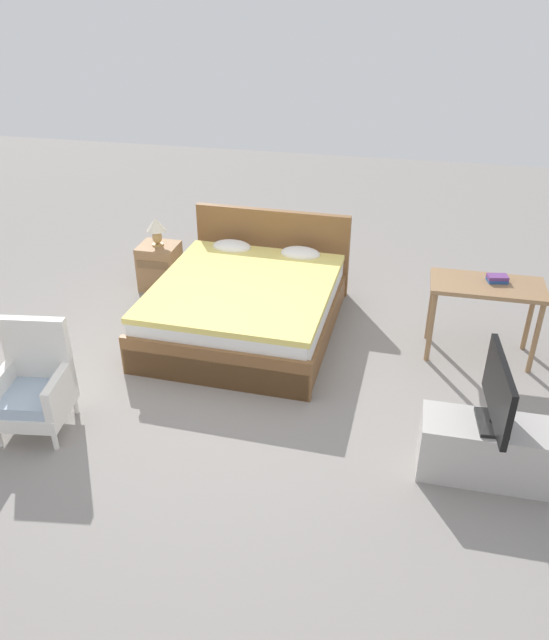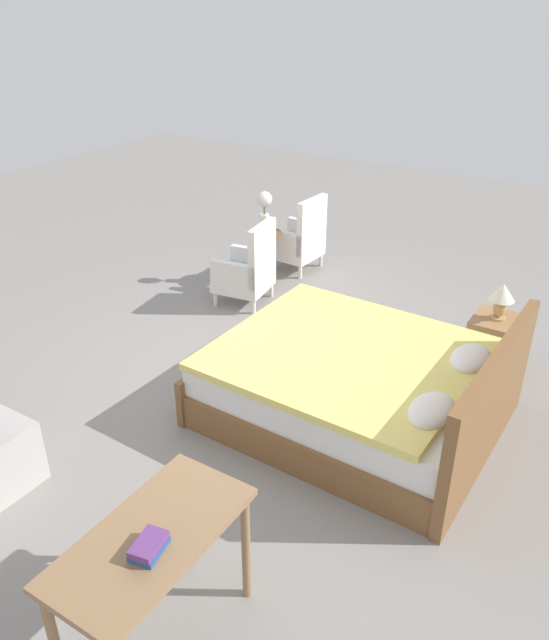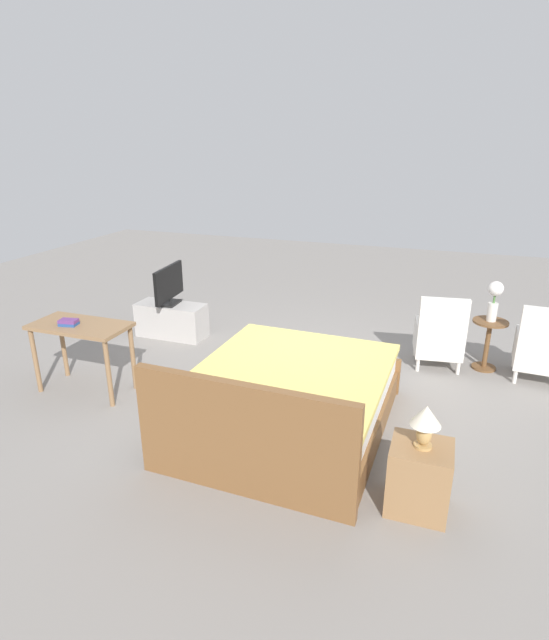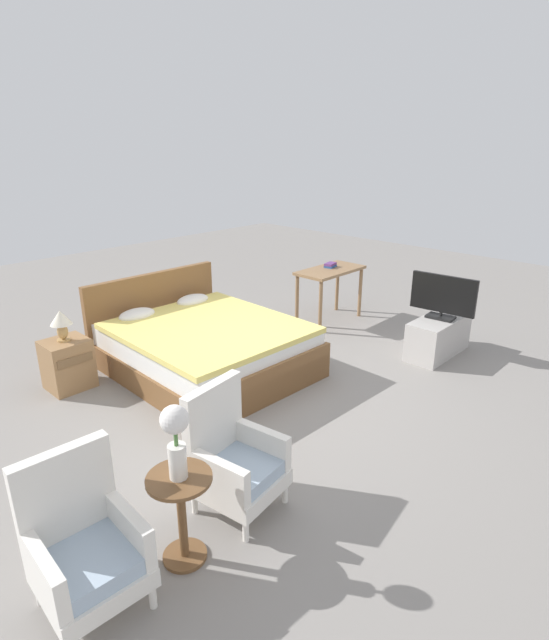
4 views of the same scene
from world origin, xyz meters
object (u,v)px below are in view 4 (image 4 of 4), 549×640
at_px(side_table, 181,508).
at_px(tv_stand, 438,336).
at_px(table_lamp, 61,321).
at_px(book_stack, 330,265).
at_px(bed, 203,346).
at_px(armchair_by_window_right, 233,460).
at_px(armchair_by_window_left, 85,547).
at_px(tv_flatscreen, 443,296).
at_px(flower_vase, 176,435).
at_px(vanity_desk, 330,277).
at_px(nightstand, 68,364).

bearing_deg(side_table, tv_stand, 4.68).
relative_size(side_table, table_lamp, 1.85).
bearing_deg(book_stack, bed, -178.85).
bearing_deg(table_lamp, tv_stand, -34.67).
height_order(armchair_by_window_right, table_lamp, armchair_by_window_right).
distance_m(armchair_by_window_left, armchair_by_window_right, 1.10).
distance_m(bed, tv_flatscreen, 2.89).
bearing_deg(armchair_by_window_right, side_table, -165.67).
bearing_deg(armchair_by_window_left, tv_flatscreen, 2.40).
xyz_separation_m(armchair_by_window_left, book_stack, (4.78, 1.98, 0.43)).
xyz_separation_m(armchair_by_window_right, flower_vase, (-0.55, -0.14, 0.53)).
relative_size(table_lamp, vanity_desk, 0.32).
bearing_deg(bed, tv_stand, -37.42).
xyz_separation_m(tv_stand, book_stack, (0.13, 1.78, 0.57)).
bearing_deg(armchair_by_window_right, vanity_desk, 28.02).
bearing_deg(bed, vanity_desk, -0.41).
relative_size(armchair_by_window_left, armchair_by_window_right, 1.00).
bearing_deg(side_table, vanity_desk, 26.36).
bearing_deg(side_table, armchair_by_window_left, 165.75).
bearing_deg(armchair_by_window_right, book_stack, 28.29).
relative_size(side_table, tv_stand, 0.64).
height_order(armchair_by_window_left, book_stack, armchair_by_window_left).
relative_size(armchair_by_window_right, nightstand, 1.72).
xyz_separation_m(armchair_by_window_right, tv_stand, (3.54, 0.19, -0.14)).
height_order(armchair_by_window_left, tv_flatscreen, tv_flatscreen).
bearing_deg(table_lamp, book_stack, -10.14).
xyz_separation_m(flower_vase, tv_stand, (4.09, 0.33, -0.67)).
relative_size(table_lamp, tv_stand, 0.34).
height_order(nightstand, book_stack, book_stack).
distance_m(side_table, flower_vase, 0.52).
xyz_separation_m(nightstand, book_stack, (3.65, -0.65, 0.54)).
distance_m(armchair_by_window_right, side_table, 0.57).
bearing_deg(armchair_by_window_right, bed, 56.51).
bearing_deg(nightstand, table_lamp, 90.00).
xyz_separation_m(flower_vase, nightstand, (0.57, 2.77, -0.64)).
bearing_deg(side_table, flower_vase, 180.00).
bearing_deg(vanity_desk, nightstand, 168.64).
relative_size(tv_stand, vanity_desk, 0.92).
height_order(nightstand, table_lamp, table_lamp).
bearing_deg(book_stack, side_table, -153.37).
distance_m(armchair_by_window_right, tv_flatscreen, 3.57).
relative_size(table_lamp, book_stack, 1.64).
distance_m(armchair_by_window_right, nightstand, 2.63).
bearing_deg(flower_vase, tv_stand, 4.68).
xyz_separation_m(bed, side_table, (-1.82, -2.07, 0.09)).
xyz_separation_m(nightstand, vanity_desk, (3.57, -0.72, 0.39)).
bearing_deg(side_table, book_stack, 26.63).
bearing_deg(book_stack, tv_stand, -94.23).
relative_size(flower_vase, tv_flatscreen, 0.61).
height_order(flower_vase, vanity_desk, flower_vase).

